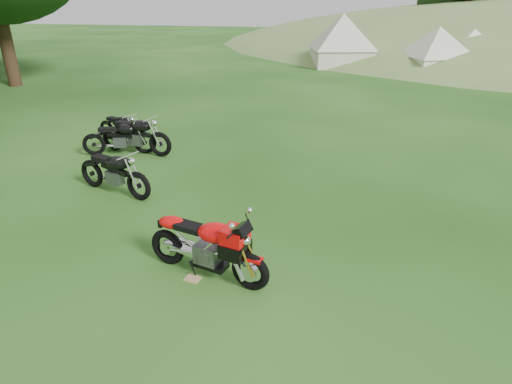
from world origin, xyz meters
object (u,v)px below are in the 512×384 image
(vintage_moto_a, at_px, (135,134))
(vintage_moto_d, at_px, (119,137))
(sport_motorcycle, at_px, (206,242))
(plywood_board, at_px, (193,279))
(vintage_moto_c, at_px, (121,127))
(tent_right, at_px, (472,48))
(tent_left, at_px, (342,41))
(tent_mid, at_px, (437,49))
(vintage_moto_b, at_px, (113,171))

(vintage_moto_a, relative_size, vintage_moto_d, 1.12)
(sport_motorcycle, distance_m, plywood_board, 0.59)
(vintage_moto_c, relative_size, tent_right, 0.61)
(vintage_moto_c, bearing_deg, vintage_moto_d, -43.78)
(vintage_moto_c, bearing_deg, tent_left, 91.78)
(vintage_moto_c, distance_m, tent_mid, 18.20)
(tent_left, xyz_separation_m, tent_right, (7.21, 0.60, -0.24))
(tent_mid, bearing_deg, tent_left, 140.78)
(vintage_moto_c, xyz_separation_m, tent_right, (12.26, 17.25, 0.73))
(plywood_board, relative_size, vintage_moto_a, 0.11)
(vintage_moto_b, height_order, tent_left, tent_left)
(plywood_board, relative_size, vintage_moto_b, 0.12)
(vintage_moto_a, height_order, vintage_moto_c, vintage_moto_a)
(plywood_board, relative_size, vintage_moto_c, 0.13)
(plywood_board, distance_m, tent_mid, 21.55)
(tent_left, xyz_separation_m, tent_mid, (5.06, -1.54, -0.17))
(sport_motorcycle, xyz_separation_m, vintage_moto_a, (-3.55, 4.66, -0.03))
(vintage_moto_c, bearing_deg, plywood_board, -34.19)
(tent_left, bearing_deg, tent_right, -10.53)
(vintage_moto_d, bearing_deg, plywood_board, -70.95)
(vintage_moto_b, relative_size, tent_right, 0.68)
(vintage_moto_c, bearing_deg, vintage_moto_b, -43.94)
(plywood_board, bearing_deg, tent_right, 70.64)
(vintage_moto_a, relative_size, tent_mid, 0.69)
(vintage_moto_b, relative_size, tent_left, 0.57)
(sport_motorcycle, relative_size, vintage_moto_a, 0.93)
(vintage_moto_d, height_order, tent_mid, tent_mid)
(tent_left, bearing_deg, vintage_moto_a, -118.74)
(vintage_moto_c, xyz_separation_m, vintage_moto_d, (0.50, -0.96, 0.04))
(vintage_moto_b, distance_m, vintage_moto_d, 2.48)
(vintage_moto_b, bearing_deg, plywood_board, -26.57)
(vintage_moto_d, distance_m, tent_left, 18.21)
(plywood_board, xyz_separation_m, tent_left, (0.82, 22.24, 1.40))
(tent_left, height_order, tent_right, tent_left)
(vintage_moto_c, xyz_separation_m, tent_mid, (10.11, 15.11, 0.80))
(vintage_moto_b, bearing_deg, tent_mid, 81.63)
(vintage_moto_c, xyz_separation_m, tent_left, (5.05, 16.65, 0.98))
(plywood_board, bearing_deg, tent_mid, 74.15)
(sport_motorcycle, xyz_separation_m, vintage_moto_d, (-3.91, 4.48, -0.09))
(vintage_moto_d, bearing_deg, tent_left, 55.67)
(sport_motorcycle, distance_m, vintage_moto_d, 5.95)
(vintage_moto_b, distance_m, vintage_moto_c, 3.56)
(tent_left, relative_size, tent_mid, 1.14)
(vintage_moto_a, bearing_deg, sport_motorcycle, -45.68)
(plywood_board, height_order, vintage_moto_c, vintage_moto_c)
(sport_motorcycle, xyz_separation_m, tent_mid, (5.70, 20.55, 0.68))
(sport_motorcycle, distance_m, vintage_moto_c, 7.01)
(tent_mid, bearing_deg, sport_motorcycle, -127.80)
(vintage_moto_a, height_order, tent_right, tent_right)
(plywood_board, distance_m, vintage_moto_b, 3.59)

